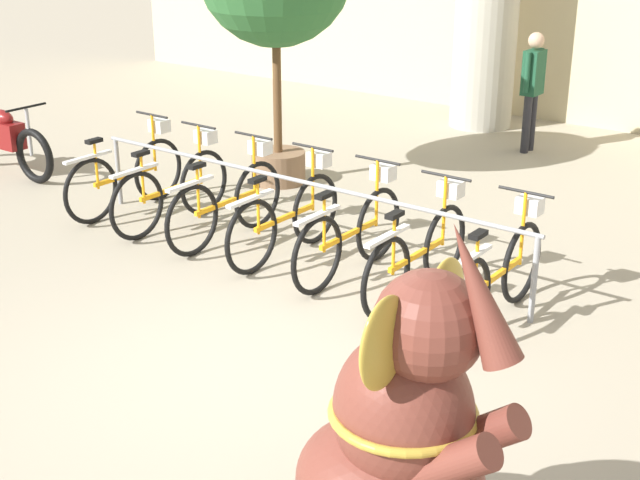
{
  "coord_description": "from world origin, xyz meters",
  "views": [
    {
      "loc": [
        3.81,
        -4.29,
        3.26
      ],
      "look_at": [
        0.35,
        0.34,
        1.0
      ],
      "focal_mm": 50.0,
      "sensor_mm": 36.0,
      "label": 1
    }
  ],
  "objects_px": {
    "bicycle_1": "(174,188)",
    "bicycle_3": "(287,216)",
    "bicycle_2": "(228,201)",
    "person_pedestrian": "(533,82)",
    "bicycle_5": "(419,253)",
    "elephant_statue": "(400,459)",
    "motorcycle": "(0,138)",
    "bicycle_6": "(498,273)",
    "bicycle_4": "(351,232)",
    "bicycle_0": "(128,174)"
  },
  "relations": [
    {
      "from": "bicycle_1",
      "to": "bicycle_3",
      "type": "relative_size",
      "value": 1.0
    },
    {
      "from": "bicycle_2",
      "to": "person_pedestrian",
      "type": "height_order",
      "value": "person_pedestrian"
    },
    {
      "from": "bicycle_5",
      "to": "person_pedestrian",
      "type": "distance_m",
      "value": 5.06
    },
    {
      "from": "person_pedestrian",
      "to": "bicycle_5",
      "type": "bearing_deg",
      "value": -76.07
    },
    {
      "from": "bicycle_1",
      "to": "elephant_statue",
      "type": "xyz_separation_m",
      "value": [
        4.58,
        -2.94,
        0.26
      ]
    },
    {
      "from": "bicycle_3",
      "to": "motorcycle",
      "type": "relative_size",
      "value": 0.82
    },
    {
      "from": "bicycle_6",
      "to": "elephant_statue",
      "type": "xyz_separation_m",
      "value": [
        0.89,
        -2.93,
        0.26
      ]
    },
    {
      "from": "bicycle_2",
      "to": "bicycle_6",
      "type": "height_order",
      "value": "same"
    },
    {
      "from": "bicycle_4",
      "to": "bicycle_2",
      "type": "bearing_deg",
      "value": -179.39
    },
    {
      "from": "bicycle_0",
      "to": "bicycle_3",
      "type": "relative_size",
      "value": 1.0
    },
    {
      "from": "bicycle_5",
      "to": "motorcycle",
      "type": "distance_m",
      "value": 6.0
    },
    {
      "from": "motorcycle",
      "to": "person_pedestrian",
      "type": "distance_m",
      "value": 6.82
    },
    {
      "from": "bicycle_4",
      "to": "bicycle_5",
      "type": "height_order",
      "value": "same"
    },
    {
      "from": "bicycle_3",
      "to": "motorcycle",
      "type": "distance_m",
      "value": 4.52
    },
    {
      "from": "bicycle_5",
      "to": "bicycle_4",
      "type": "bearing_deg",
      "value": 175.72
    },
    {
      "from": "bicycle_0",
      "to": "bicycle_2",
      "type": "distance_m",
      "value": 1.48
    },
    {
      "from": "bicycle_5",
      "to": "elephant_statue",
      "type": "relative_size",
      "value": 0.83
    },
    {
      "from": "bicycle_1",
      "to": "motorcycle",
      "type": "relative_size",
      "value": 0.82
    },
    {
      "from": "bicycle_0",
      "to": "bicycle_5",
      "type": "height_order",
      "value": "same"
    },
    {
      "from": "bicycle_1",
      "to": "bicycle_4",
      "type": "distance_m",
      "value": 2.21
    },
    {
      "from": "bicycle_5",
      "to": "bicycle_6",
      "type": "height_order",
      "value": "same"
    },
    {
      "from": "bicycle_1",
      "to": "bicycle_6",
      "type": "height_order",
      "value": "same"
    },
    {
      "from": "bicycle_1",
      "to": "motorcycle",
      "type": "distance_m",
      "value": 3.04
    },
    {
      "from": "elephant_statue",
      "to": "bicycle_2",
      "type": "bearing_deg",
      "value": 142.31
    },
    {
      "from": "bicycle_1",
      "to": "bicycle_3",
      "type": "distance_m",
      "value": 1.48
    },
    {
      "from": "bicycle_0",
      "to": "elephant_statue",
      "type": "distance_m",
      "value": 6.1
    },
    {
      "from": "bicycle_0",
      "to": "elephant_statue",
      "type": "bearing_deg",
      "value": -29.27
    },
    {
      "from": "bicycle_4",
      "to": "bicycle_5",
      "type": "relative_size",
      "value": 1.0
    },
    {
      "from": "bicycle_0",
      "to": "bicycle_5",
      "type": "bearing_deg",
      "value": -0.82
    },
    {
      "from": "bicycle_1",
      "to": "bicycle_6",
      "type": "distance_m",
      "value": 3.69
    },
    {
      "from": "bicycle_2",
      "to": "bicycle_4",
      "type": "height_order",
      "value": "same"
    },
    {
      "from": "bicycle_4",
      "to": "elephant_statue",
      "type": "relative_size",
      "value": 0.83
    },
    {
      "from": "bicycle_3",
      "to": "bicycle_4",
      "type": "xyz_separation_m",
      "value": [
        0.74,
        0.01,
        0.0
      ]
    },
    {
      "from": "bicycle_4",
      "to": "motorcycle",
      "type": "distance_m",
      "value": 5.26
    },
    {
      "from": "person_pedestrian",
      "to": "bicycle_4",
      "type": "bearing_deg",
      "value": -84.4
    },
    {
      "from": "motorcycle",
      "to": "bicycle_2",
      "type": "bearing_deg",
      "value": -0.2
    },
    {
      "from": "bicycle_0",
      "to": "bicycle_6",
      "type": "bearing_deg",
      "value": -0.67
    },
    {
      "from": "bicycle_2",
      "to": "bicycle_3",
      "type": "distance_m",
      "value": 0.74
    },
    {
      "from": "elephant_statue",
      "to": "person_pedestrian",
      "type": "bearing_deg",
      "value": 109.95
    },
    {
      "from": "bicycle_4",
      "to": "person_pedestrian",
      "type": "height_order",
      "value": "person_pedestrian"
    },
    {
      "from": "bicycle_3",
      "to": "person_pedestrian",
      "type": "height_order",
      "value": "person_pedestrian"
    },
    {
      "from": "bicycle_2",
      "to": "motorcycle",
      "type": "xyz_separation_m",
      "value": [
        -3.78,
        0.01,
        0.04
      ]
    },
    {
      "from": "bicycle_4",
      "to": "bicycle_6",
      "type": "bearing_deg",
      "value": -2.11
    },
    {
      "from": "bicycle_4",
      "to": "elephant_statue",
      "type": "distance_m",
      "value": 3.81
    },
    {
      "from": "bicycle_0",
      "to": "motorcycle",
      "type": "height_order",
      "value": "bicycle_0"
    },
    {
      "from": "bicycle_5",
      "to": "person_pedestrian",
      "type": "relative_size",
      "value": 1.05
    },
    {
      "from": "elephant_statue",
      "to": "person_pedestrian",
      "type": "relative_size",
      "value": 1.26
    },
    {
      "from": "bicycle_6",
      "to": "bicycle_0",
      "type": "bearing_deg",
      "value": 179.33
    },
    {
      "from": "bicycle_1",
      "to": "elephant_statue",
      "type": "bearing_deg",
      "value": -32.74
    },
    {
      "from": "motorcycle",
      "to": "person_pedestrian",
      "type": "height_order",
      "value": "person_pedestrian"
    }
  ]
}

